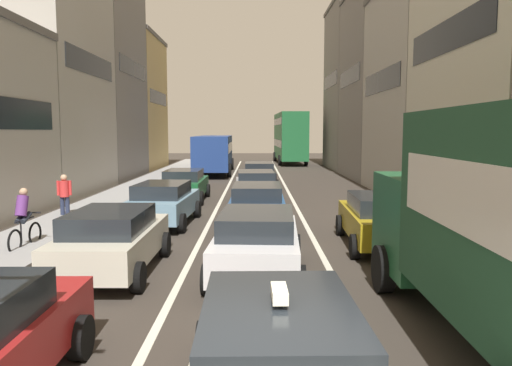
{
  "coord_description": "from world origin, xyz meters",
  "views": [
    {
      "loc": [
        -0.04,
        -3.9,
        3.26
      ],
      "look_at": [
        0.0,
        12.0,
        1.6
      ],
      "focal_mm": 34.78,
      "sensor_mm": 36.0,
      "label": 1
    }
  ],
  "objects_px": {
    "sedan_right_lane_behind_truck": "(379,219)",
    "pedestrian_near_kerb": "(63,193)",
    "sedan_left_lane_third": "(162,202)",
    "coupe_centre_lane_fourth": "(255,186)",
    "sedan_centre_lane_fifth": "(258,174)",
    "bus_mid_queue_primary": "(213,151)",
    "wagon_left_lane_second": "(111,239)",
    "bus_far_queue_secondary": "(289,136)",
    "sedan_centre_lane_second": "(256,241)",
    "hatchback_centre_lane_third": "(256,204)",
    "sedan_left_lane_fourth": "(183,184)",
    "cyclist_on_sidewalk": "(22,220)",
    "taxi_centre_lane_front": "(277,361)"
  },
  "relations": [
    {
      "from": "sedan_centre_lane_fifth",
      "to": "wagon_left_lane_second",
      "type": "bearing_deg",
      "value": 167.75
    },
    {
      "from": "sedan_centre_lane_second",
      "to": "sedan_centre_lane_fifth",
      "type": "xyz_separation_m",
      "value": [
        0.15,
        17.41,
        0.0
      ]
    },
    {
      "from": "taxi_centre_lane_front",
      "to": "coupe_centre_lane_fourth",
      "type": "height_order",
      "value": "taxi_centre_lane_front"
    },
    {
      "from": "sedan_left_lane_third",
      "to": "bus_far_queue_secondary",
      "type": "height_order",
      "value": "bus_far_queue_secondary"
    },
    {
      "from": "sedan_centre_lane_second",
      "to": "hatchback_centre_lane_third",
      "type": "xyz_separation_m",
      "value": [
        0.01,
        5.61,
        0.0
      ]
    },
    {
      "from": "wagon_left_lane_second",
      "to": "sedan_centre_lane_fifth",
      "type": "bearing_deg",
      "value": -11.27
    },
    {
      "from": "taxi_centre_lane_front",
      "to": "bus_mid_queue_primary",
      "type": "relative_size",
      "value": 0.41
    },
    {
      "from": "sedan_right_lane_behind_truck",
      "to": "wagon_left_lane_second",
      "type": "bearing_deg",
      "value": 113.6
    },
    {
      "from": "sedan_left_lane_third",
      "to": "coupe_centre_lane_fourth",
      "type": "xyz_separation_m",
      "value": [
        3.23,
        5.11,
        0.0
      ]
    },
    {
      "from": "sedan_centre_lane_second",
      "to": "wagon_left_lane_second",
      "type": "bearing_deg",
      "value": 89.47
    },
    {
      "from": "wagon_left_lane_second",
      "to": "bus_mid_queue_primary",
      "type": "xyz_separation_m",
      "value": [
        0.08,
        26.98,
        0.96
      ]
    },
    {
      "from": "bus_mid_queue_primary",
      "to": "sedan_left_lane_third",
      "type": "bearing_deg",
      "value": 178.71
    },
    {
      "from": "sedan_right_lane_behind_truck",
      "to": "pedestrian_near_kerb",
      "type": "xyz_separation_m",
      "value": [
        -10.7,
        4.57,
        0.15
      ]
    },
    {
      "from": "sedan_centre_lane_fifth",
      "to": "bus_mid_queue_primary",
      "type": "xyz_separation_m",
      "value": [
        -3.4,
        9.76,
        0.96
      ]
    },
    {
      "from": "cyclist_on_sidewalk",
      "to": "sedan_left_lane_fourth",
      "type": "bearing_deg",
      "value": -13.6
    },
    {
      "from": "sedan_right_lane_behind_truck",
      "to": "bus_far_queue_secondary",
      "type": "xyz_separation_m",
      "value": [
        -0.08,
        36.45,
        2.03
      ]
    },
    {
      "from": "wagon_left_lane_second",
      "to": "bus_far_queue_secondary",
      "type": "height_order",
      "value": "bus_far_queue_secondary"
    },
    {
      "from": "bus_far_queue_secondary",
      "to": "pedestrian_near_kerb",
      "type": "height_order",
      "value": "bus_far_queue_secondary"
    },
    {
      "from": "sedan_left_lane_fourth",
      "to": "sedan_centre_lane_fifth",
      "type": "bearing_deg",
      "value": -32.89
    },
    {
      "from": "sedan_centre_lane_fifth",
      "to": "cyclist_on_sidewalk",
      "type": "xyz_separation_m",
      "value": [
        -6.55,
        -15.0,
        0.05
      ]
    },
    {
      "from": "sedan_centre_lane_fifth",
      "to": "taxi_centre_lane_front",
      "type": "bearing_deg",
      "value": 179.34
    },
    {
      "from": "taxi_centre_lane_front",
      "to": "coupe_centre_lane_fourth",
      "type": "bearing_deg",
      "value": -0.32
    },
    {
      "from": "taxi_centre_lane_front",
      "to": "pedestrian_near_kerb",
      "type": "distance_m",
      "value": 15.22
    },
    {
      "from": "hatchback_centre_lane_third",
      "to": "sedan_centre_lane_fifth",
      "type": "bearing_deg",
      "value": 0.01
    },
    {
      "from": "coupe_centre_lane_fourth",
      "to": "bus_far_queue_secondary",
      "type": "xyz_separation_m",
      "value": [
        3.44,
        28.02,
        2.03
      ]
    },
    {
      "from": "taxi_centre_lane_front",
      "to": "bus_mid_queue_primary",
      "type": "xyz_separation_m",
      "value": [
        -3.46,
        33.05,
        0.96
      ]
    },
    {
      "from": "sedan_left_lane_fourth",
      "to": "sedan_right_lane_behind_truck",
      "type": "height_order",
      "value": "same"
    },
    {
      "from": "sedan_right_lane_behind_truck",
      "to": "cyclist_on_sidewalk",
      "type": "height_order",
      "value": "cyclist_on_sidewalk"
    },
    {
      "from": "sedan_left_lane_third",
      "to": "sedan_right_lane_behind_truck",
      "type": "xyz_separation_m",
      "value": [
        6.75,
        -3.31,
        0.0
      ]
    },
    {
      "from": "wagon_left_lane_second",
      "to": "sedan_centre_lane_fifth",
      "type": "xyz_separation_m",
      "value": [
        3.48,
        17.21,
        0.0
      ]
    },
    {
      "from": "sedan_centre_lane_second",
      "to": "sedan_right_lane_behind_truck",
      "type": "xyz_separation_m",
      "value": [
        3.49,
        2.84,
        0.0
      ]
    },
    {
      "from": "hatchback_centre_lane_third",
      "to": "sedan_left_lane_fourth",
      "type": "xyz_separation_m",
      "value": [
        -3.39,
        6.43,
        0.0
      ]
    },
    {
      "from": "sedan_centre_lane_second",
      "to": "hatchback_centre_lane_third",
      "type": "bearing_deg",
      "value": 2.75
    },
    {
      "from": "sedan_centre_lane_second",
      "to": "sedan_centre_lane_fifth",
      "type": "relative_size",
      "value": 1.01
    },
    {
      "from": "coupe_centre_lane_fourth",
      "to": "sedan_right_lane_behind_truck",
      "type": "bearing_deg",
      "value": -159.26
    },
    {
      "from": "sedan_centre_lane_second",
      "to": "sedan_left_lane_third",
      "type": "distance_m",
      "value": 6.97
    },
    {
      "from": "bus_far_queue_secondary",
      "to": "cyclist_on_sidewalk",
      "type": "xyz_separation_m",
      "value": [
        -9.81,
        -36.88,
        -1.98
      ]
    },
    {
      "from": "sedan_centre_lane_second",
      "to": "sedan_right_lane_behind_truck",
      "type": "height_order",
      "value": "same"
    },
    {
      "from": "sedan_centre_lane_second",
      "to": "sedan_left_lane_fourth",
      "type": "bearing_deg",
      "value": 18.53
    },
    {
      "from": "sedan_centre_lane_second",
      "to": "bus_far_queue_secondary",
      "type": "distance_m",
      "value": 39.49
    },
    {
      "from": "wagon_left_lane_second",
      "to": "bus_mid_queue_primary",
      "type": "bearing_deg",
      "value": -0.0
    },
    {
      "from": "hatchback_centre_lane_third",
      "to": "cyclist_on_sidewalk",
      "type": "distance_m",
      "value": 7.16
    },
    {
      "from": "sedan_left_lane_third",
      "to": "sedan_centre_lane_second",
      "type": "bearing_deg",
      "value": -149.11
    },
    {
      "from": "taxi_centre_lane_front",
      "to": "sedan_left_lane_third",
      "type": "xyz_separation_m",
      "value": [
        -3.47,
        12.03,
        -0.0
      ]
    },
    {
      "from": "taxi_centre_lane_front",
      "to": "cyclist_on_sidewalk",
      "type": "relative_size",
      "value": 2.51
    },
    {
      "from": "taxi_centre_lane_front",
      "to": "hatchback_centre_lane_third",
      "type": "bearing_deg",
      "value": -0.11
    },
    {
      "from": "sedan_left_lane_fourth",
      "to": "sedan_centre_lane_fifth",
      "type": "relative_size",
      "value": 1.0
    },
    {
      "from": "hatchback_centre_lane_third",
      "to": "sedan_centre_lane_fifth",
      "type": "xyz_separation_m",
      "value": [
        0.14,
        11.8,
        0.0
      ]
    },
    {
      "from": "wagon_left_lane_second",
      "to": "sedan_right_lane_behind_truck",
      "type": "xyz_separation_m",
      "value": [
        6.82,
        2.65,
        0.0
      ]
    },
    {
      "from": "coupe_centre_lane_fourth",
      "to": "taxi_centre_lane_front",
      "type": "bearing_deg",
      "value": 178.9
    }
  ]
}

